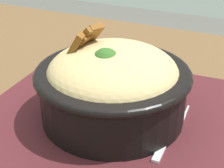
% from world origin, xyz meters
% --- Properties ---
extents(table, '(1.24, 0.79, 0.75)m').
position_xyz_m(table, '(0.00, 0.00, 0.67)').
color(table, brown).
rests_on(table, ground_plane).
extents(placemat, '(0.40, 0.37, 0.00)m').
position_xyz_m(placemat, '(-0.03, -0.01, 0.75)').
color(placemat, '#47191E').
rests_on(placemat, table).
extents(bowl, '(0.20, 0.20, 0.12)m').
position_xyz_m(bowl, '(-0.04, -0.00, 0.80)').
color(bowl, black).
rests_on(bowl, placemat).
extents(fork, '(0.02, 0.13, 0.00)m').
position_xyz_m(fork, '(0.04, 0.00, 0.75)').
color(fork, silver).
rests_on(fork, placemat).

